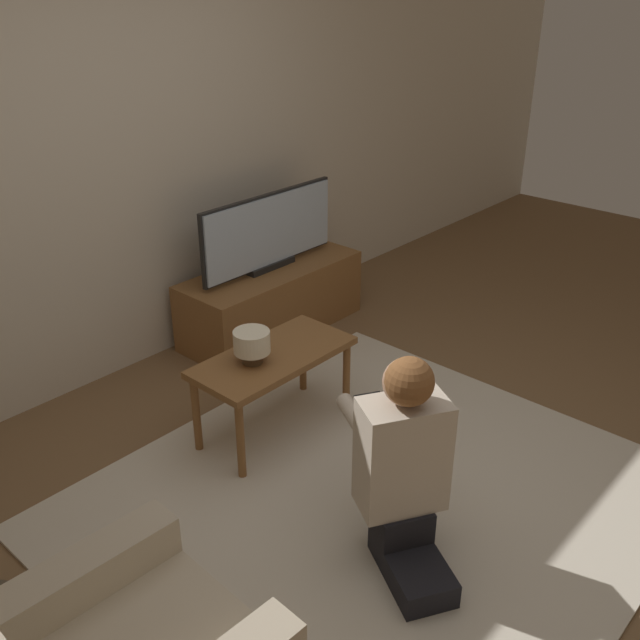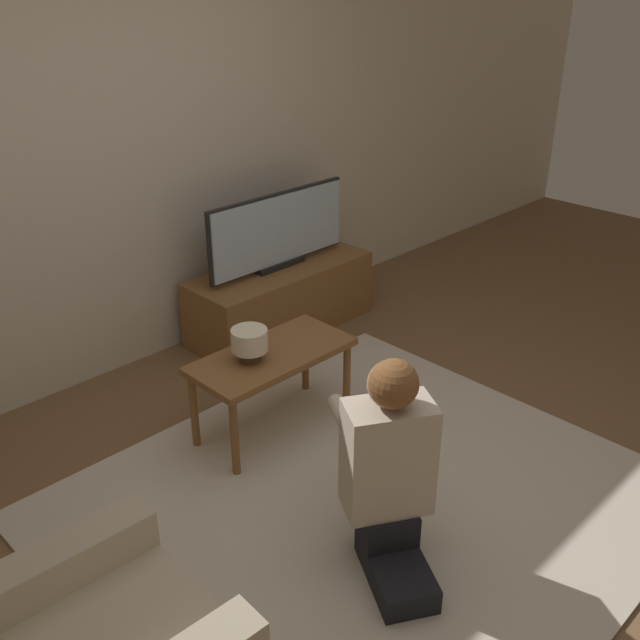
% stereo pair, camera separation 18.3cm
% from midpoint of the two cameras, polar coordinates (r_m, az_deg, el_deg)
% --- Properties ---
extents(ground_plane, '(10.00, 10.00, 0.00)m').
position_cam_midpoint_polar(ground_plane, '(3.36, 2.63, -14.53)').
color(ground_plane, brown).
extents(wall_back, '(10.00, 0.06, 2.60)m').
position_cam_midpoint_polar(wall_back, '(4.14, -18.54, 12.48)').
color(wall_back, beige).
rests_on(wall_back, ground_plane).
extents(rug, '(2.51, 2.25, 0.02)m').
position_cam_midpoint_polar(rug, '(3.36, 2.63, -14.43)').
color(rug, beige).
rests_on(rug, ground_plane).
extents(tv_stand, '(1.27, 0.49, 0.45)m').
position_cam_midpoint_polar(tv_stand, '(4.74, -4.98, 1.63)').
color(tv_stand, brown).
rests_on(tv_stand, ground_plane).
extents(tv, '(1.10, 0.08, 0.50)m').
position_cam_midpoint_polar(tv, '(4.57, -5.24, 7.07)').
color(tv, black).
rests_on(tv, tv_stand).
extents(coffee_table, '(0.85, 0.40, 0.46)m').
position_cam_midpoint_polar(coffee_table, '(3.61, -5.18, -3.56)').
color(coffee_table, brown).
rests_on(coffee_table, ground_plane).
extents(person_kneeling, '(0.60, 0.78, 0.92)m').
position_cam_midpoint_polar(person_kneeling, '(2.83, 4.80, -11.38)').
color(person_kneeling, black).
rests_on(person_kneeling, rug).
extents(table_lamp, '(0.18, 0.18, 0.17)m').
position_cam_midpoint_polar(table_lamp, '(3.47, -6.98, -1.93)').
color(table_lamp, '#4C3823').
rests_on(table_lamp, coffee_table).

